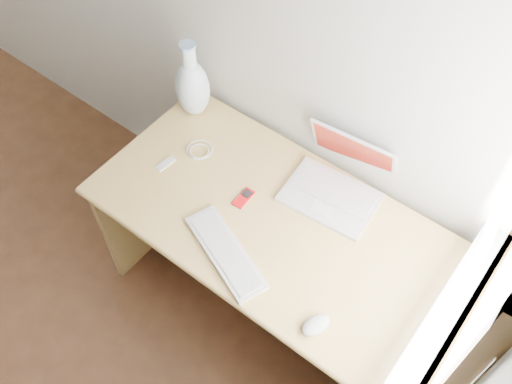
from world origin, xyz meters
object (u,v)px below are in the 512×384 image
Objects in this scene: laptop at (338,183)px; vase at (192,86)px; desk at (286,234)px; external_keyboard at (226,252)px.

vase is (-0.69, -0.01, 0.09)m from laptop.
vase is (-0.58, 0.15, 0.35)m from desk.
desk is at bearing 101.00° from external_keyboard.
external_keyboard is at bearing -113.96° from laptop.
external_keyboard is at bearing -40.14° from vase.
external_keyboard is (-0.05, -0.30, 0.21)m from desk.
laptop is 0.70m from vase.
laptop is at bearing 56.80° from desk.
external_keyboard is (-0.16, -0.46, -0.04)m from laptop.
desk is 3.38× the size of external_keyboard.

